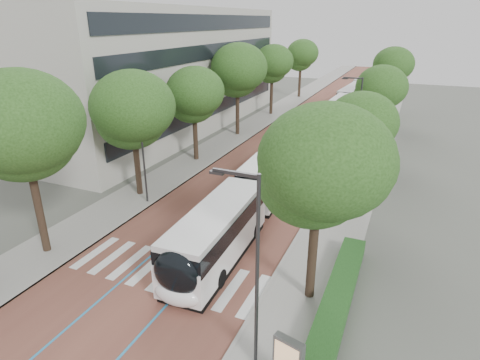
{
  "coord_description": "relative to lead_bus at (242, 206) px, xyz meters",
  "views": [
    {
      "loc": [
        10.95,
        -14.21,
        12.7
      ],
      "look_at": [
        0.82,
        9.37,
        2.4
      ],
      "focal_mm": 30.0,
      "sensor_mm": 36.0,
      "label": 1
    }
  ],
  "objects": [
    {
      "name": "hedge",
      "position": [
        7.13,
        -7.06,
        -1.11
      ],
      "size": [
        1.2,
        14.0,
        0.8
      ],
      "primitive_type": "cube",
      "color": "#193F15",
      "rests_on": "sidewalk_right"
    },
    {
      "name": "office_building",
      "position": [
        -21.45,
        20.94,
        5.37
      ],
      "size": [
        18.11,
        40.0,
        14.0
      ],
      "color": "#B1AEA4",
      "rests_on": "ground"
    },
    {
      "name": "ground",
      "position": [
        -1.97,
        -7.06,
        -1.63
      ],
      "size": [
        160.0,
        160.0,
        0.0
      ],
      "primitive_type": "plane",
      "color": "#51544C",
      "rests_on": "ground"
    },
    {
      "name": "trees_left",
      "position": [
        -9.47,
        15.22,
        5.16
      ],
      "size": [
        6.31,
        60.81,
        9.96
      ],
      "color": "black",
      "rests_on": "ground"
    },
    {
      "name": "trees_right",
      "position": [
        5.73,
        13.37,
        4.61
      ],
      "size": [
        5.83,
        47.55,
        9.06
      ],
      "color": "black",
      "rests_on": "ground"
    },
    {
      "name": "streetlight_near",
      "position": [
        4.65,
        -10.06,
        3.19
      ],
      "size": [
        1.82,
        0.2,
        8.0
      ],
      "color": "#2F3032",
      "rests_on": "sidewalk_right"
    },
    {
      "name": "sidewalk_left",
      "position": [
        -9.47,
        32.94,
        -1.57
      ],
      "size": [
        4.0,
        140.0,
        0.12
      ],
      "primitive_type": "cube",
      "color": "gray",
      "rests_on": "ground"
    },
    {
      "name": "streetlight_far",
      "position": [
        4.65,
        14.94,
        3.19
      ],
      "size": [
        1.82,
        0.2,
        8.0
      ],
      "color": "#2F3032",
      "rests_on": "sidewalk_right"
    },
    {
      "name": "lane_line_right",
      "position": [
        -0.37,
        32.94,
        -1.6
      ],
      "size": [
        0.12,
        126.0,
        0.01
      ],
      "primitive_type": "cube",
      "color": "teal",
      "rests_on": "road"
    },
    {
      "name": "bus_queued_0",
      "position": [
        0.14,
        16.58,
        -0.0
      ],
      "size": [
        2.79,
        12.45,
        3.2
      ],
      "rotation": [
        0.0,
        0.0,
        0.02
      ],
      "color": "white",
      "rests_on": "ground"
    },
    {
      "name": "kerb_right",
      "position": [
        3.63,
        32.94,
        -1.57
      ],
      "size": [
        0.2,
        140.0,
        0.14
      ],
      "primitive_type": "cube",
      "color": "gray",
      "rests_on": "ground"
    },
    {
      "name": "lead_bus",
      "position": [
        0.0,
        0.0,
        0.0
      ],
      "size": [
        3.16,
        18.47,
        3.2
      ],
      "rotation": [
        0.0,
        0.0,
        0.03
      ],
      "color": "black",
      "rests_on": "ground"
    },
    {
      "name": "bus_queued_2",
      "position": [
        0.48,
        42.6,
        -0.0
      ],
      "size": [
        3.32,
        12.53,
        3.2
      ],
      "rotation": [
        0.0,
        0.0,
        -0.07
      ],
      "color": "white",
      "rests_on": "ground"
    },
    {
      "name": "road",
      "position": [
        -1.97,
        32.94,
        -1.62
      ],
      "size": [
        11.0,
        140.0,
        0.02
      ],
      "primitive_type": "cube",
      "color": "brown",
      "rests_on": "ground"
    },
    {
      "name": "lamp_post_left",
      "position": [
        -8.07,
        0.94,
        2.49
      ],
      "size": [
        0.14,
        0.14,
        8.0
      ],
      "primitive_type": "cylinder",
      "color": "#2F3032",
      "rests_on": "sidewalk_left"
    },
    {
      "name": "sidewalk_right",
      "position": [
        5.53,
        32.94,
        -1.57
      ],
      "size": [
        4.0,
        140.0,
        0.12
      ],
      "primitive_type": "cube",
      "color": "gray",
      "rests_on": "ground"
    },
    {
      "name": "lane_line_left",
      "position": [
        -3.57,
        32.94,
        -1.6
      ],
      "size": [
        0.12,
        126.0,
        0.01
      ],
      "primitive_type": "cube",
      "color": "teal",
      "rests_on": "road"
    },
    {
      "name": "bus_queued_1",
      "position": [
        0.48,
        29.9,
        -0.0
      ],
      "size": [
        2.86,
        12.46,
        3.2
      ],
      "rotation": [
        0.0,
        0.0,
        -0.03
      ],
      "color": "white",
      "rests_on": "ground"
    },
    {
      "name": "kerb_left",
      "position": [
        -7.57,
        32.94,
        -1.57
      ],
      "size": [
        0.2,
        140.0,
        0.14
      ],
      "primitive_type": "cube",
      "color": "gray",
      "rests_on": "ground"
    },
    {
      "name": "bus_queued_3",
      "position": [
        0.88,
        55.66,
        -0.0
      ],
      "size": [
        3.3,
        12.53,
        3.2
      ],
      "rotation": [
        0.0,
        0.0,
        -0.07
      ],
      "color": "white",
      "rests_on": "ground"
    },
    {
      "name": "zebra_crossing",
      "position": [
        -1.77,
        -6.06,
        -1.6
      ],
      "size": [
        10.55,
        3.6,
        0.01
      ],
      "color": "silver",
      "rests_on": "ground"
    }
  ]
}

